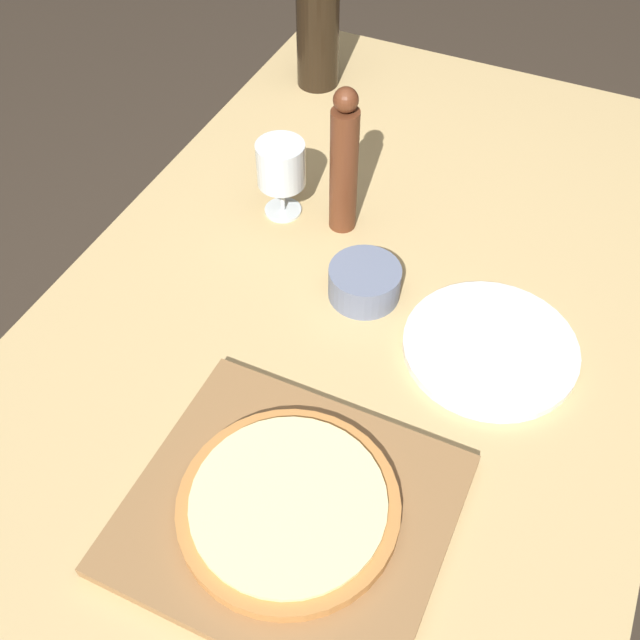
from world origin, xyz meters
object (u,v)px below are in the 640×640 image
(pepper_mill, at_px, (344,165))
(small_bowl, at_px, (365,282))
(pizza, at_px, (289,505))
(wine_bottle, at_px, (318,22))
(wine_glass, at_px, (281,166))

(pepper_mill, relative_size, small_bowl, 2.34)
(pizza, height_order, wine_bottle, wine_bottle)
(pepper_mill, bearing_deg, wine_glass, -174.30)
(pizza, bearing_deg, pepper_mill, 106.68)
(wine_bottle, bearing_deg, pepper_mill, -59.89)
(pizza, xyz_separation_m, pepper_mill, (-0.15, 0.52, 0.10))
(pepper_mill, bearing_deg, pizza, -73.32)
(pizza, distance_m, wine_glass, 0.57)
(pizza, distance_m, small_bowl, 0.39)
(wine_bottle, xyz_separation_m, pepper_mill, (0.22, -0.38, -0.01))
(wine_bottle, distance_m, small_bowl, 0.62)
(pizza, bearing_deg, wine_glass, 117.30)
(pizza, xyz_separation_m, wine_glass, (-0.26, 0.51, 0.07))
(wine_bottle, bearing_deg, small_bowl, -58.48)
(pizza, distance_m, wine_bottle, 0.98)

